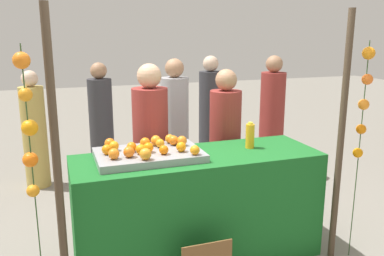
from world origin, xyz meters
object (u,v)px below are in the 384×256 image
at_px(orange_0, 181,147).
at_px(juice_bottle, 250,136).
at_px(orange_1, 156,141).
at_px(vendor_left, 151,158).
at_px(vendor_right, 225,152).
at_px(stall_counter, 198,207).

bearing_deg(orange_0, juice_bottle, 8.78).
height_order(orange_1, vendor_left, vendor_left).
distance_m(orange_0, vendor_right, 0.99).
bearing_deg(orange_0, stall_counter, 18.05).
bearing_deg(stall_counter, juice_bottle, 5.68).
bearing_deg(orange_0, vendor_right, 44.01).
relative_size(juice_bottle, vendor_left, 0.14).
distance_m(stall_counter, orange_1, 0.68).
relative_size(stall_counter, vendor_left, 1.25).
bearing_deg(vendor_right, orange_0, -135.99).
distance_m(juice_bottle, vendor_right, 0.63).
bearing_deg(stall_counter, orange_0, -161.95).
height_order(juice_bottle, vendor_right, vendor_right).
relative_size(orange_0, juice_bottle, 0.35).
bearing_deg(orange_1, juice_bottle, -9.66).
xyz_separation_m(vendor_left, vendor_right, (0.79, 0.04, -0.04)).
bearing_deg(stall_counter, orange_1, 148.58).
relative_size(orange_1, juice_bottle, 0.38).
height_order(juice_bottle, vendor_left, vendor_left).
relative_size(stall_counter, juice_bottle, 8.90).
bearing_deg(vendor_left, juice_bottle, -33.09).
distance_m(orange_0, orange_1, 0.29).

